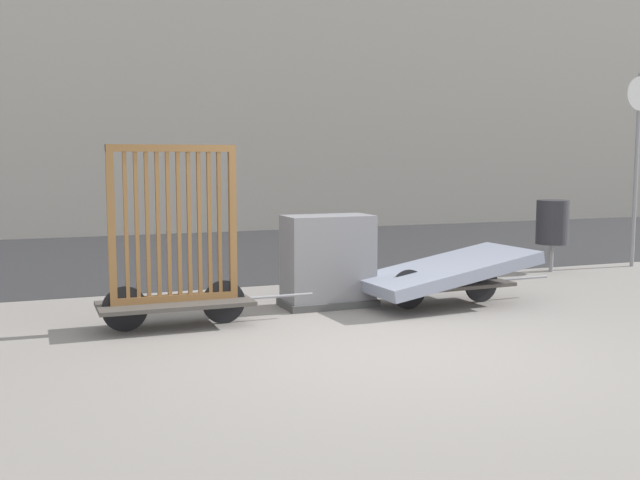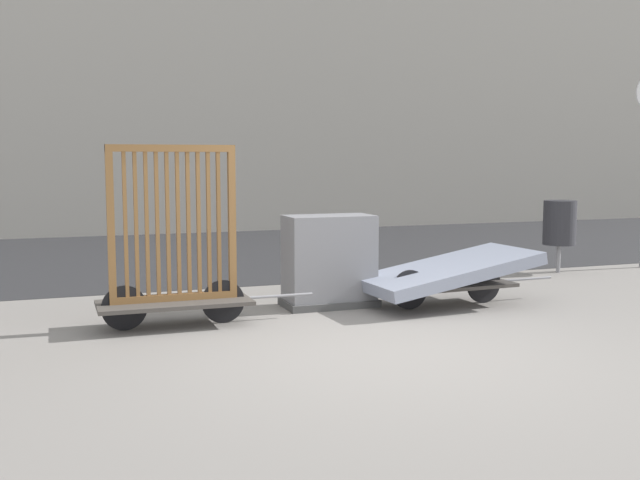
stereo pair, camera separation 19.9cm
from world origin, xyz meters
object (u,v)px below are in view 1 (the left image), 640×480
object	(u,v)px
bike_cart_with_bedframe	(175,264)
utility_cabinet	(328,264)
trash_bin	(552,222)
bike_cart_with_mattress	(446,272)
sign_post	(637,145)

from	to	relation	value
bike_cart_with_bedframe	utility_cabinet	xyz separation A→B (m)	(1.81, 0.46, -0.16)
bike_cart_with_bedframe	trash_bin	distance (m)	6.11
bike_cart_with_mattress	trash_bin	bearing A→B (deg)	28.14
bike_cart_with_bedframe	trash_bin	size ratio (longest dim) A/B	2.08
bike_cart_with_mattress	trash_bin	distance (m)	3.27
bike_cart_with_bedframe	bike_cart_with_mattress	size ratio (longest dim) A/B	0.90
bike_cart_with_bedframe	bike_cart_with_mattress	xyz separation A→B (m)	(3.08, 0.00, -0.26)
bike_cart_with_bedframe	sign_post	size ratio (longest dim) A/B	0.74
trash_bin	sign_post	distance (m)	1.92
bike_cart_with_bedframe	trash_bin	xyz separation A→B (m)	(5.87, 1.67, 0.09)
bike_cart_with_mattress	bike_cart_with_bedframe	bearing A→B (deg)	177.28
trash_bin	sign_post	bearing A→B (deg)	-0.25
trash_bin	utility_cabinet	bearing A→B (deg)	-163.39
utility_cabinet	sign_post	xyz separation A→B (m)	(5.60, 1.21, 1.40)
bike_cart_with_mattress	utility_cabinet	distance (m)	1.35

